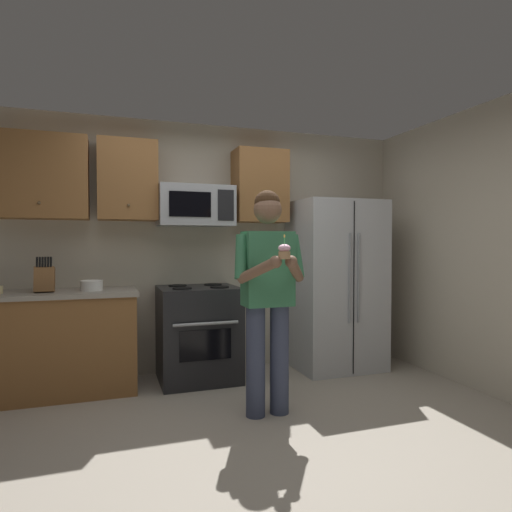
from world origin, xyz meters
The scene contains 12 objects.
ground_plane centered at (0.00, 0.00, 0.00)m, with size 6.00×6.00×0.00m, color #9E9384.
wall_back centered at (0.00, 1.75, 1.30)m, with size 4.40×0.10×2.60m, color #B7AD99.
wall_right centered at (2.25, 0.30, 1.30)m, with size 0.10×4.40×2.60m, color #B7AD99.
oven_range centered at (-0.15, 1.36, 0.46)m, with size 0.76×0.70×0.93m.
microwave centered at (-0.15, 1.48, 1.72)m, with size 0.74×0.41×0.40m.
refrigerator centered at (1.35, 1.32, 0.90)m, with size 0.90×0.75×1.80m.
cabinet_row_upper centered at (-0.72, 1.53, 1.95)m, with size 2.78×0.36×0.76m.
counter_left centered at (-1.45, 1.38, 0.46)m, with size 1.44×0.66×0.92m.
knife_block centered at (-1.51, 1.33, 1.04)m, with size 0.16×0.15×0.32m.
bowl_large_white centered at (-1.13, 1.36, 0.97)m, with size 0.20×0.20×0.09m.
person centered at (0.19, 0.31, 1.00)m, with size 0.60×0.48×1.76m.
cupcake centered at (0.19, -0.02, 1.29)m, with size 0.09×0.09×0.17m.
Camera 1 is at (-1.00, -2.88, 1.35)m, focal length 30.76 mm.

